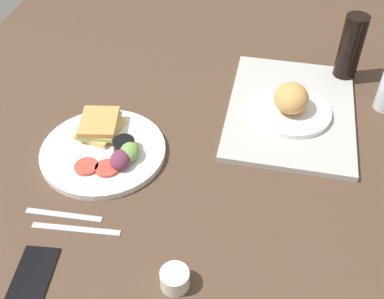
# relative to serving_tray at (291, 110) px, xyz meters

# --- Properties ---
(ground_plane) EXTENTS (1.90, 1.50, 0.03)m
(ground_plane) POSITION_rel_serving_tray_xyz_m (0.21, -0.25, -0.02)
(ground_plane) COLOR #4C3828
(serving_tray) EXTENTS (0.45, 0.33, 0.02)m
(serving_tray) POSITION_rel_serving_tray_xyz_m (0.00, 0.00, 0.00)
(serving_tray) COLOR #B2B2AD
(serving_tray) RESTS_ON ground_plane
(bread_plate_near) EXTENTS (0.21, 0.21, 0.08)m
(bread_plate_near) POSITION_rel_serving_tray_xyz_m (0.02, -0.00, 0.04)
(bread_plate_near) COLOR white
(bread_plate_near) RESTS_ON serving_tray
(plate_with_salad) EXTENTS (0.30, 0.30, 0.05)m
(plate_with_salad) POSITION_rel_serving_tray_xyz_m (0.25, -0.44, 0.01)
(plate_with_salad) COLOR white
(plate_with_salad) RESTS_ON ground_plane
(soda_bottle) EXTENTS (0.06, 0.06, 0.20)m
(soda_bottle) POSITION_rel_serving_tray_xyz_m (-0.19, 0.14, 0.09)
(soda_bottle) COLOR black
(soda_bottle) RESTS_ON ground_plane
(espresso_cup) EXTENTS (0.06, 0.06, 0.04)m
(espresso_cup) POSITION_rel_serving_tray_xyz_m (0.57, -0.19, 0.01)
(espresso_cup) COLOR silver
(espresso_cup) RESTS_ON ground_plane
(fork) EXTENTS (0.02, 0.17, 0.01)m
(fork) POSITION_rel_serving_tray_xyz_m (0.45, -0.46, -0.01)
(fork) COLOR #B7B7BC
(fork) RESTS_ON ground_plane
(knife) EXTENTS (0.03, 0.19, 0.01)m
(knife) POSITION_rel_serving_tray_xyz_m (0.48, -0.42, -0.01)
(knife) COLOR #B7B7BC
(knife) RESTS_ON ground_plane
(cell_phone) EXTENTS (0.15, 0.09, 0.01)m
(cell_phone) POSITION_rel_serving_tray_xyz_m (0.61, -0.46, -0.00)
(cell_phone) COLOR black
(cell_phone) RESTS_ON ground_plane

